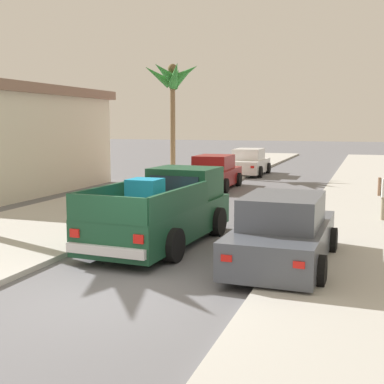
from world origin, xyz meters
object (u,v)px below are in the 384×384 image
(car_right_near, at_px, (213,173))
(car_left_near, at_px, (283,233))
(pickup_truck, at_px, (164,212))
(car_left_mid, at_px, (249,163))
(palm_tree_left_mid, at_px, (172,80))

(car_right_near, bearing_deg, car_left_near, -66.93)
(car_left_near, distance_m, car_right_near, 13.08)
(pickup_truck, height_order, car_left_mid, pickup_truck)
(pickup_truck, bearing_deg, palm_tree_left_mid, 110.45)
(car_left_near, relative_size, palm_tree_left_mid, 0.66)
(car_left_mid, bearing_deg, car_left_near, -75.16)
(car_left_near, bearing_deg, palm_tree_left_mid, 117.86)
(car_right_near, bearing_deg, pickup_truck, -79.83)
(car_left_near, distance_m, palm_tree_left_mid, 20.38)
(car_left_mid, bearing_deg, pickup_truck, -84.17)
(car_left_near, relative_size, car_right_near, 1.00)
(car_left_mid, bearing_deg, car_right_near, -91.25)
(pickup_truck, distance_m, car_left_near, 3.42)
(pickup_truck, xyz_separation_m, car_right_near, (-1.94, 10.81, -0.08))
(car_left_near, xyz_separation_m, car_right_near, (-5.13, 12.04, 0.00))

